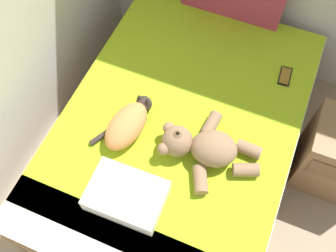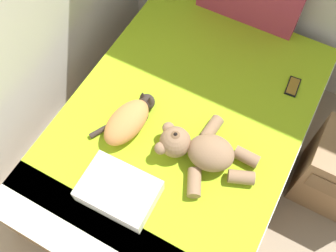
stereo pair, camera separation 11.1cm
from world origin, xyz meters
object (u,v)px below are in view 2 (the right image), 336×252
bed (182,139)px  cell_phone (293,86)px  cat (129,120)px  throw_pillow (119,191)px  teddy_bear (200,150)px

bed → cell_phone: cell_phone is taller
cell_phone → cat: bearing=-135.9°
bed → cat: cat is taller
cat → throw_pillow: 0.43m
cat → bed: bearing=38.0°
bed → teddy_bear: bearing=-41.9°
bed → throw_pillow: throw_pillow is taller
teddy_bear → cell_phone: size_ratio=3.90×
cat → teddy_bear: bearing=2.7°
bed → cat: (-0.26, -0.20, 0.35)m
teddy_bear → bed: bearing=138.1°
teddy_bear → throw_pillow: bearing=-124.3°
cell_phone → throw_pillow: bearing=-117.5°
bed → teddy_bear: (0.20, -0.18, 0.36)m
bed → cat: size_ratio=4.84×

